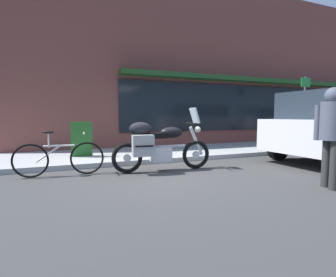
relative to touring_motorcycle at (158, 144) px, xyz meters
name	(u,v)px	position (x,y,z in m)	size (l,w,h in m)	color
ground_plane	(163,173)	(0.06, -0.17, -0.61)	(80.00, 80.00, 0.00)	#393939
storefront_building	(306,76)	(8.66, 3.69, 2.47)	(25.20, 0.90, 6.30)	brown
touring_motorcycle	(158,144)	(0.00, 0.00, 0.00)	(2.25, 0.62, 1.41)	black
parked_bicycle	(59,158)	(-2.00, 0.35, -0.24)	(1.75, 0.48, 0.93)	black
pedestrian_walking	(332,126)	(2.26, -2.30, 0.45)	(0.48, 0.54, 1.69)	#2B2B2B
sandwich_board_sign	(82,139)	(-1.47, 2.06, -0.01)	(0.55, 0.41, 0.94)	#1E511E
parking_sign_pole	(304,105)	(6.22, 1.63, 0.99)	(0.44, 0.07, 2.50)	#59595B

